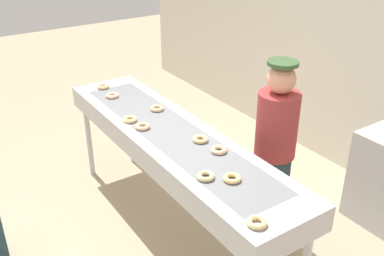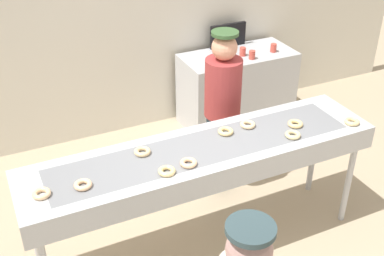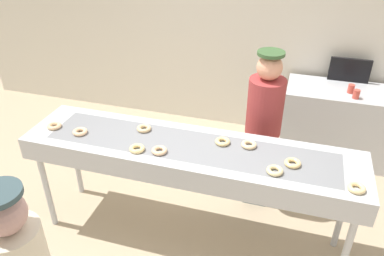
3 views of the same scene
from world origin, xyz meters
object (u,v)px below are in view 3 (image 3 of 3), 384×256
Objects in this scene: worker_baker at (263,123)px; prep_counter at (340,124)px; plain_donut_6 at (137,149)px; plain_donut_8 at (159,150)px; plain_donut_3 at (80,132)px; fryer_conveyor at (190,155)px; plain_donut_2 at (293,163)px; menu_display at (350,70)px; plain_donut_5 at (223,142)px; plain_donut_4 at (54,126)px; plain_donut_0 at (249,145)px; plain_donut_7 at (144,128)px; plain_donut_9 at (357,188)px; paper_cup_0 at (356,94)px; plain_donut_1 at (275,171)px; paper_cup_2 at (351,89)px.

worker_baker reaches higher than prep_counter.
plain_donut_8 is (0.18, 0.03, 0.00)m from plain_donut_6.
plain_donut_3 is 1.00× the size of plain_donut_6.
fryer_conveyor is at bearing 38.58° from plain_donut_8.
plain_donut_6 is at bearing 60.37° from worker_baker.
plain_donut_2 is 2.18m from menu_display.
plain_donut_5 is 1.00× the size of plain_donut_6.
plain_donut_4 is 0.27× the size of menu_display.
plain_donut_0 is 1.00× the size of plain_donut_2.
plain_donut_7 is 1.78m from plain_donut_9.
plain_donut_9 is at bearing -91.94° from prep_counter.
plain_donut_3 is 0.59m from plain_donut_6.
paper_cup_0 reaches higher than prep_counter.
plain_donut_3 reaches higher than prep_counter.
fryer_conveyor is at bearing 167.12° from plain_donut_1.
fryer_conveyor is 2.16m from paper_cup_0.
plain_donut_2 is 1.86m from paper_cup_2.
plain_donut_0 is 0.74m from plain_donut_8.
menu_display is (0.52, 2.11, -0.00)m from plain_donut_2.
plain_donut_0 is 0.38m from plain_donut_1.
plain_donut_8 is 1.12m from worker_baker.
worker_baker is at bearing 113.75° from plain_donut_2.
plain_donut_5 is at bearing 81.01° from worker_baker.
worker_baker is (-0.76, 0.88, -0.09)m from plain_donut_9.
plain_donut_0 is at bearing 6.56° from plain_donut_4.
fryer_conveyor is 1.26m from plain_donut_4.
plain_donut_1 is 1.00× the size of plain_donut_8.
plain_donut_1 reaches higher than paper_cup_2.
fryer_conveyor is 0.99m from plain_donut_3.
plain_donut_4 is 1.00× the size of plain_donut_9.
plain_donut_5 is 0.72m from plain_donut_7.
plain_donut_0 reaches higher than fryer_conveyor.
paper_cup_0 is 1.00× the size of paper_cup_2.
plain_donut_3 reaches higher than paper_cup_0.
plain_donut_1 is 1.26× the size of paper_cup_0.
plain_donut_2 is at bearing 159.16° from plain_donut_9.
worker_baker is at bearing -128.22° from paper_cup_2.
plain_donut_7 is at bearing 131.75° from plain_donut_8.
prep_counter is 0.65m from menu_display.
plain_donut_9 is (0.45, -0.17, 0.00)m from plain_donut_2.
plain_donut_2 is 1.06m from plain_donut_8.
plain_donut_4 is at bearing -145.32° from paper_cup_2.
plain_donut_4 is 0.09× the size of prep_counter.
plain_donut_8 is 1.00× the size of plain_donut_9.
plain_donut_1 is 1.00× the size of plain_donut_6.
plain_donut_4 is 1.05m from plain_donut_8.
plain_donut_0 is 1.74m from plain_donut_4.
worker_baker is 16.59× the size of paper_cup_0.
plain_donut_7 is (0.79, 0.19, 0.00)m from plain_donut_4.
menu_display is at bearing -103.37° from worker_baker.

